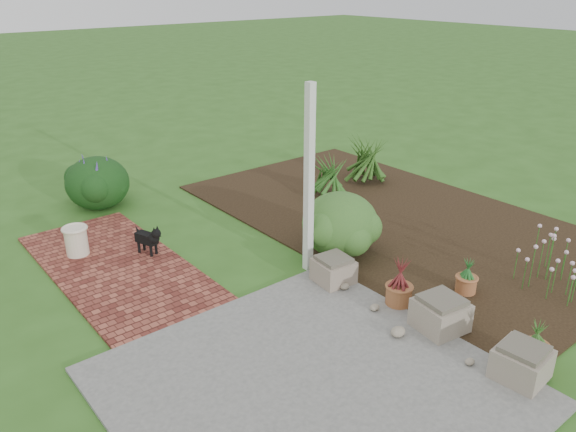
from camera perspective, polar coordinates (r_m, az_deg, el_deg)
ground at (r=7.40m, az=0.75°, el=-6.32°), size 80.00×80.00×0.00m
concrete_patio at (r=5.62m, az=2.45°, el=-16.94°), size 3.50×3.50×0.04m
brick_path at (r=7.99m, az=-16.99°, el=-4.91°), size 1.60×3.50×0.04m
garden_bed at (r=9.32m, az=10.65°, el=-0.19°), size 4.00×7.00×0.03m
veranda_post at (r=7.13m, az=2.15°, el=3.53°), size 0.10×0.10×2.50m
stone_trough_near at (r=6.04m, az=22.62°, el=-13.70°), size 0.50×0.50×0.31m
stone_trough_mid at (r=6.50m, az=15.21°, el=-9.68°), size 0.56×0.56×0.33m
stone_trough_far at (r=7.21m, az=4.65°, el=-5.57°), size 0.49×0.49×0.30m
black_dog at (r=8.07m, az=-13.99°, el=-2.16°), size 0.25×0.47×0.42m
cream_ceramic_urn at (r=8.37m, az=-20.70°, el=-2.40°), size 0.40×0.40×0.41m
evergreen_shrub at (r=7.85m, az=5.33°, el=-0.67°), size 1.20×1.20×0.91m
agapanthus_clump_back at (r=10.75m, az=8.00°, el=6.13°), size 1.29×1.29×1.02m
agapanthus_clump_front at (r=9.94m, az=4.19°, el=4.46°), size 1.24×1.24×0.88m
pink_flower_patch at (r=7.79m, az=25.33°, el=-4.28°), size 1.07×1.07×0.63m
terracotta_pot_bronze at (r=6.87m, az=11.18°, el=-7.86°), size 0.38×0.38×0.25m
terracotta_pot_small_left at (r=7.33m, az=17.63°, el=-6.63°), size 0.32×0.32×0.21m
terracotta_pot_small_right at (r=6.30m, az=23.63°, el=-12.77°), size 0.36×0.36×0.24m
purple_flowering_bush at (r=10.05m, az=-18.80°, el=3.34°), size 1.08×1.08×0.90m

